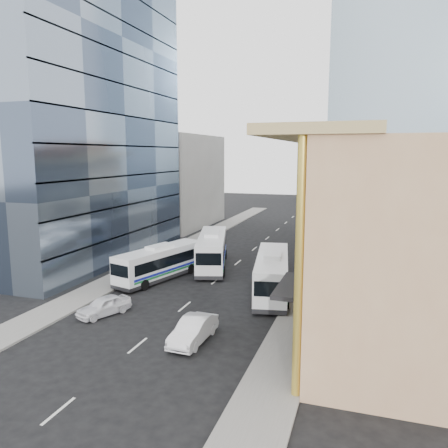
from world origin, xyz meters
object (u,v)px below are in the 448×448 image
(sedan_left, at_px, (104,306))
(bus_left_far, at_px, (212,249))
(bus_right, at_px, (272,273))
(office_tower, at_px, (74,117))
(sedan_right, at_px, (193,330))
(bus_left_near, at_px, (161,262))
(shophouse_tan, at_px, (393,248))

(sedan_left, bearing_deg, bus_left_far, 103.52)
(bus_right, distance_m, sedan_left, 13.24)
(office_tower, relative_size, sedan_right, 6.74)
(bus_left_near, xyz_separation_m, bus_right, (10.41, -0.96, 0.14))
(bus_right, relative_size, sedan_left, 2.73)
(bus_left_far, bearing_deg, bus_left_near, -134.08)
(bus_left_far, relative_size, sedan_left, 2.82)
(shophouse_tan, xyz_separation_m, bus_right, (-8.50, 8.05, -4.27))
(bus_right, bearing_deg, bus_left_near, 164.48)
(bus_left_near, height_order, sedan_right, bus_left_near)
(sedan_left, bearing_deg, shophouse_tan, 24.77)
(shophouse_tan, xyz_separation_m, sedan_left, (-18.71, -0.32, -5.33))
(office_tower, height_order, sedan_left, office_tower)
(shophouse_tan, height_order, bus_left_far, shophouse_tan)
(shophouse_tan, distance_m, sedan_left, 19.45)
(bus_right, height_order, sedan_right, bus_right)
(office_tower, xyz_separation_m, bus_left_far, (15.00, 0.60, -13.22))
(bus_left_near, xyz_separation_m, sedan_right, (7.85, -11.48, -0.86))
(shophouse_tan, relative_size, bus_left_near, 1.41)
(bus_left_far, height_order, bus_right, bus_left_far)
(sedan_left, bearing_deg, bus_right, 63.14)
(sedan_left, bearing_deg, bus_left_near, 115.08)
(shophouse_tan, height_order, office_tower, office_tower)
(shophouse_tan, height_order, sedan_left, shophouse_tan)
(shophouse_tan, xyz_separation_m, sedan_right, (-11.06, -2.47, -5.27))
(office_tower, xyz_separation_m, sedan_right, (19.94, -16.47, -14.27))
(bus_left_far, xyz_separation_m, bus_right, (7.50, -6.55, -0.06))
(bus_left_near, bearing_deg, sedan_left, -73.01)
(office_tower, xyz_separation_m, bus_right, (22.50, -5.95, -13.27))
(office_tower, relative_size, bus_right, 2.78)
(shophouse_tan, bearing_deg, bus_left_far, 137.61)
(bus_left_near, relative_size, sedan_right, 2.23)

